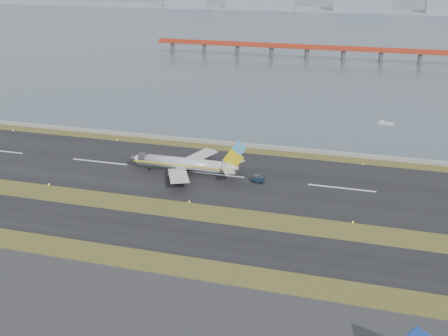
{
  "coord_description": "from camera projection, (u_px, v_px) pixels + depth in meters",
  "views": [
    {
      "loc": [
        50.06,
        -127.34,
        64.75
      ],
      "look_at": [
        5.85,
        22.0,
        5.72
      ],
      "focal_mm": 45.0,
      "sensor_mm": 36.0,
      "label": 1
    }
  ],
  "objects": [
    {
      "name": "ground",
      "position": [
        180.0,
        214.0,
        150.41
      ],
      "size": [
        1000.0,
        1000.0,
        0.0
      ],
      "primitive_type": "plane",
      "color": "#3D4B1A",
      "rests_on": "ground"
    },
    {
      "name": "far_shoreline",
      "position": [
        366.0,
        6.0,
        700.54
      ],
      "size": [
        1400.0,
        80.0,
        60.5
      ],
      "color": "#8D95A6",
      "rests_on": "ground"
    },
    {
      "name": "seawall",
      "position": [
        238.0,
        144.0,
        204.03
      ],
      "size": [
        1000.0,
        2.5,
        1.0
      ],
      "primitive_type": "cube",
      "color": "gray",
      "rests_on": "ground"
    },
    {
      "name": "taxiway_strip",
      "position": [
        163.0,
        233.0,
        139.63
      ],
      "size": [
        1000.0,
        18.0,
        0.1
      ],
      "primitive_type": "cube",
      "color": "black",
      "rests_on": "ground"
    },
    {
      "name": "runway_strip",
      "position": [
        213.0,
        174.0,
        177.29
      ],
      "size": [
        1000.0,
        45.0,
        0.1
      ],
      "primitive_type": "cube",
      "color": "black",
      "rests_on": "ground"
    },
    {
      "name": "pushback_tug",
      "position": [
        258.0,
        179.0,
        170.7
      ],
      "size": [
        3.77,
        2.46,
        2.29
      ],
      "rotation": [
        0.0,
        0.0,
        -0.11
      ],
      "color": "#122033",
      "rests_on": "ground"
    },
    {
      "name": "bay_water",
      "position": [
        342.0,
        25.0,
        562.85
      ],
      "size": [
        1400.0,
        800.0,
        1.3
      ],
      "primitive_type": "cube",
      "color": "#435260",
      "rests_on": "ground"
    },
    {
      "name": "airliner",
      "position": [
        186.0,
        164.0,
        176.34
      ],
      "size": [
        38.52,
        32.89,
        12.8
      ],
      "color": "silver",
      "rests_on": "ground"
    },
    {
      "name": "red_pier",
      "position": [
        344.0,
        50.0,
        366.67
      ],
      "size": [
        260.0,
        5.0,
        10.2
      ],
      "color": "#B5381F",
      "rests_on": "ground"
    },
    {
      "name": "workboat_near",
      "position": [
        385.0,
        123.0,
        229.79
      ],
      "size": [
        6.77,
        2.34,
        1.63
      ],
      "rotation": [
        0.0,
        0.0,
        -0.04
      ],
      "color": "silver",
      "rests_on": "ground"
    }
  ]
}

